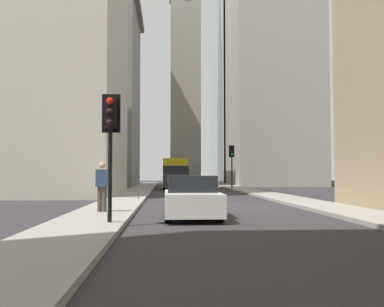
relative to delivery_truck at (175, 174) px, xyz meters
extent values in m
plane|color=#302D30|center=(-19.74, -1.40, -1.46)|extent=(135.00, 135.00, 0.00)
cube|color=gray|center=(-19.74, 3.10, -1.39)|extent=(90.00, 2.20, 0.14)
cube|color=gray|center=(-19.74, -5.90, -1.39)|extent=(90.00, 2.20, 0.14)
cube|color=#A8A091|center=(12.02, -12.00, 13.88)|extent=(12.60, 10.00, 30.68)
cube|color=gray|center=(8.92, 9.20, 9.97)|extent=(13.57, 10.00, 22.86)
cube|color=slate|center=(8.92, 3.95, 18.50)|extent=(13.57, 0.50, 0.60)
cube|color=beige|center=(-9.36, 9.20, 10.08)|extent=(13.60, 10.00, 23.08)
cube|color=gray|center=(19.83, -1.80, 11.24)|extent=(4.08, 4.08, 25.40)
cube|color=yellow|center=(0.91, 0.00, 0.08)|extent=(4.60, 2.25, 2.60)
cube|color=#38383D|center=(-2.29, 0.00, -0.27)|extent=(1.90, 2.25, 1.90)
cube|color=black|center=(-2.29, 0.00, 0.33)|extent=(1.92, 2.09, 0.64)
cylinder|color=black|center=(-2.29, -0.99, -1.02)|extent=(0.88, 0.28, 0.88)
cylinder|color=black|center=(-2.29, 0.98, -1.02)|extent=(0.88, 0.28, 0.88)
cylinder|color=black|center=(2.31, -0.99, -1.02)|extent=(0.88, 0.28, 0.88)
cylinder|color=black|center=(2.31, 0.98, -1.02)|extent=(0.88, 0.28, 0.88)
cube|color=silver|center=(-26.22, 0.00, -0.93)|extent=(4.30, 1.78, 0.70)
cube|color=black|center=(-26.02, 0.00, -0.31)|extent=(2.10, 1.58, 0.54)
cylinder|color=black|center=(-27.57, -0.78, -1.14)|extent=(0.64, 0.22, 0.64)
cylinder|color=black|center=(-27.57, 0.78, -1.14)|extent=(0.64, 0.22, 0.64)
cylinder|color=black|center=(-24.87, -0.78, -1.14)|extent=(0.64, 0.22, 0.64)
cylinder|color=black|center=(-24.87, 0.78, -1.14)|extent=(0.64, 0.22, 0.64)
cylinder|color=black|center=(-28.57, 2.42, -0.02)|extent=(0.12, 0.12, 2.61)
cube|color=black|center=(-28.57, 2.42, 1.74)|extent=(0.28, 0.32, 0.90)
cube|color=black|center=(-28.42, 2.42, 1.74)|extent=(0.03, 0.52, 1.10)
sphere|color=red|center=(-28.73, 2.42, 2.04)|extent=(0.20, 0.20, 0.20)
sphere|color=black|center=(-28.73, 2.42, 1.74)|extent=(0.20, 0.20, 0.20)
sphere|color=black|center=(-28.73, 2.42, 1.44)|extent=(0.20, 0.20, 0.20)
cylinder|color=black|center=(-0.26, -5.27, 0.16)|extent=(0.12, 0.12, 2.95)
cube|color=black|center=(-0.26, -5.27, 2.08)|extent=(0.28, 0.32, 0.90)
cube|color=black|center=(-0.10, -5.27, 2.08)|extent=(0.03, 0.52, 1.10)
sphere|color=black|center=(-0.42, -5.27, 2.38)|extent=(0.20, 0.20, 0.20)
sphere|color=black|center=(-0.42, -5.27, 2.08)|extent=(0.20, 0.20, 0.20)
sphere|color=green|center=(-0.42, -5.27, 1.78)|extent=(0.20, 0.20, 0.20)
cylinder|color=#473D33|center=(-25.19, 3.03, -0.88)|extent=(0.16, 0.16, 0.88)
cylinder|color=#473D33|center=(-25.19, 3.20, -0.88)|extent=(0.16, 0.16, 0.88)
cube|color=navy|center=(-25.19, 3.11, -0.14)|extent=(0.26, 0.44, 0.61)
sphere|color=tan|center=(-25.19, 3.11, 0.32)|extent=(0.22, 0.22, 0.22)
cylinder|color=brown|center=(-17.43, 2.32, -1.22)|extent=(0.07, 0.07, 0.20)
cylinder|color=brown|center=(-17.43, 2.32, -1.08)|extent=(0.03, 0.03, 0.07)
camera|label=1|loc=(-41.00, 0.86, 0.04)|focal=41.30mm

